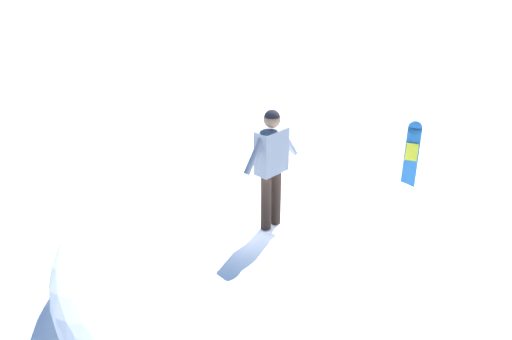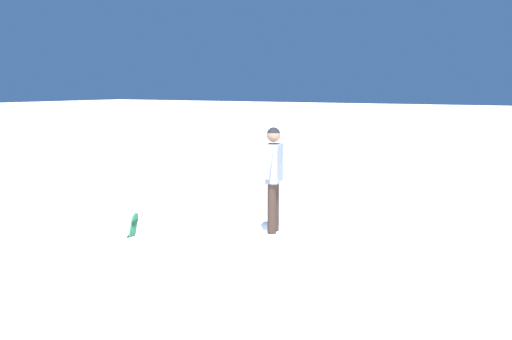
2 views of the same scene
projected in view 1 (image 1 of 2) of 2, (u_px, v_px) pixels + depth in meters
ground at (281, 289)px, 9.13m from camera, size 240.00×240.00×0.00m
snow_mound at (278, 258)px, 8.44m from camera, size 7.69×6.91×1.70m
snowboarder_standing at (272, 159)px, 7.25m from camera, size 0.37×0.99×1.66m
snowboard_primary_upright at (411, 159)px, 11.88m from camera, size 0.53×0.54×1.63m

